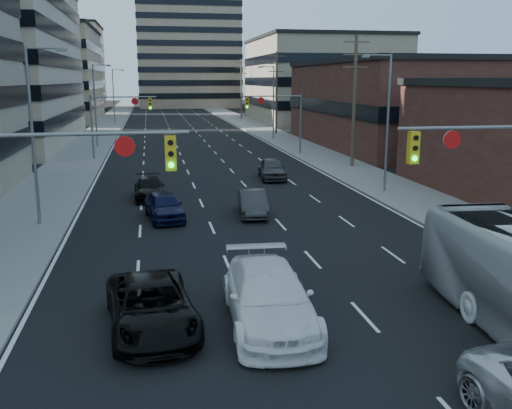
{
  "coord_description": "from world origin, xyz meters",
  "views": [
    {
      "loc": [
        -4.71,
        -10.07,
        7.44
      ],
      "look_at": [
        -0.38,
        13.26,
        2.2
      ],
      "focal_mm": 40.0,
      "sensor_mm": 36.0,
      "label": 1
    }
  ],
  "objects": [
    {
      "name": "streetlight_right_far",
      "position": [
        10.34,
        60.0,
        5.05
      ],
      "size": [
        2.03,
        0.22,
        9.0
      ],
      "color": "slate",
      "rests_on": "ground"
    },
    {
      "name": "sidewalk_right",
      "position": [
        11.5,
        130.0,
        0.07
      ],
      "size": [
        5.0,
        300.0,
        0.15
      ],
      "primitive_type": "cube",
      "color": "slate",
      "rests_on": "ground"
    },
    {
      "name": "storefront_right_mid",
      "position": [
        24.0,
        50.0,
        4.5
      ],
      "size": [
        20.0,
        30.0,
        9.0
      ],
      "primitive_type": "cube",
      "color": "#472119",
      "rests_on": "ground"
    },
    {
      "name": "signal_far_right",
      "position": [
        7.68,
        45.0,
        4.3
      ],
      "size": [
        6.09,
        0.33,
        6.0
      ],
      "color": "slate",
      "rests_on": "ground"
    },
    {
      "name": "utility_pole_block",
      "position": [
        12.2,
        36.0,
        5.78
      ],
      "size": [
        2.2,
        0.28,
        11.0
      ],
      "color": "#4C3D2D",
      "rests_on": "ground"
    },
    {
      "name": "office_left_far",
      "position": [
        -24.0,
        100.0,
        8.0
      ],
      "size": [
        20.0,
        30.0,
        16.0
      ],
      "primitive_type": "cube",
      "color": "gray",
      "rests_on": "ground"
    },
    {
      "name": "black_pickup",
      "position": [
        -4.88,
        6.31,
        0.75
      ],
      "size": [
        3.04,
        5.63,
        1.5
      ],
      "primitive_type": "imported",
      "rotation": [
        0.0,
        0.0,
        0.1
      ],
      "color": "black",
      "rests_on": "ground"
    },
    {
      "name": "streetlight_left_mid",
      "position": [
        -10.34,
        55.0,
        5.05
      ],
      "size": [
        2.03,
        0.22,
        9.0
      ],
      "color": "slate",
      "rests_on": "ground"
    },
    {
      "name": "streetlight_right_near",
      "position": [
        10.34,
        25.0,
        5.05
      ],
      "size": [
        2.03,
        0.22,
        9.0
      ],
      "color": "slate",
      "rests_on": "ground"
    },
    {
      "name": "sedan_grey_right",
      "position": [
        4.26,
        31.66,
        0.79
      ],
      "size": [
        2.31,
        4.81,
        1.59
      ],
      "primitive_type": "imported",
      "rotation": [
        0.0,
        0.0,
        -0.1
      ],
      "color": "#3A3A3C",
      "rests_on": "ground"
    },
    {
      "name": "utility_pole_midblock",
      "position": [
        12.2,
        66.0,
        5.78
      ],
      "size": [
        2.2,
        0.28,
        11.0
      ],
      "color": "#4C3D2D",
      "rests_on": "ground"
    },
    {
      "name": "sedan_blue",
      "position": [
        -4.12,
        20.26,
        0.74
      ],
      "size": [
        2.34,
        4.56,
        1.48
      ],
      "primitive_type": "imported",
      "rotation": [
        0.0,
        0.0,
        0.14
      ],
      "color": "black",
      "rests_on": "ground"
    },
    {
      "name": "bg_block_right",
      "position": [
        32.0,
        130.0,
        6.0
      ],
      "size": [
        22.0,
        22.0,
        12.0
      ],
      "primitive_type": "cube",
      "color": "gray",
      "rests_on": "ground"
    },
    {
      "name": "signal_near_right",
      "position": [
        7.45,
        8.0,
        4.33
      ],
      "size": [
        6.59,
        0.33,
        6.0
      ],
      "color": "slate",
      "rests_on": "ground"
    },
    {
      "name": "bg_block_left",
      "position": [
        -28.0,
        140.0,
        10.0
      ],
      "size": [
        24.0,
        24.0,
        20.0
      ],
      "primitive_type": "cube",
      "color": "#ADA089",
      "rests_on": "ground"
    },
    {
      "name": "sedan_black_far",
      "position": [
        -4.89,
        26.01,
        0.67
      ],
      "size": [
        1.99,
        4.65,
        1.33
      ],
      "primitive_type": "imported",
      "rotation": [
        0.0,
        0.0,
        0.03
      ],
      "color": "black",
      "rests_on": "ground"
    },
    {
      "name": "road_surface",
      "position": [
        0.0,
        130.0,
        0.01
      ],
      "size": [
        18.0,
        300.0,
        0.02
      ],
      "primitive_type": "cube",
      "color": "black",
      "rests_on": "ground"
    },
    {
      "name": "sidewalk_left",
      "position": [
        -11.5,
        130.0,
        0.07
      ],
      "size": [
        5.0,
        300.0,
        0.15
      ],
      "primitive_type": "cube",
      "color": "slate",
      "rests_on": "ground"
    },
    {
      "name": "white_van",
      "position": [
        -1.32,
        6.03,
        0.89
      ],
      "size": [
        2.8,
        6.28,
        1.79
      ],
      "primitive_type": "imported",
      "rotation": [
        0.0,
        0.0,
        -0.05
      ],
      "color": "white",
      "rests_on": "ground"
    },
    {
      "name": "signal_far_left",
      "position": [
        -7.68,
        45.0,
        4.3
      ],
      "size": [
        6.09,
        0.33,
        6.0
      ],
      "color": "slate",
      "rests_on": "ground"
    },
    {
      "name": "signal_near_left",
      "position": [
        -7.45,
        8.0,
        4.33
      ],
      "size": [
        6.59,
        0.33,
        6.0
      ],
      "color": "slate",
      "rests_on": "ground"
    },
    {
      "name": "streetlight_left_far",
      "position": [
        -10.34,
        90.0,
        5.05
      ],
      "size": [
        2.03,
        0.22,
        9.0
      ],
      "color": "slate",
      "rests_on": "ground"
    },
    {
      "name": "office_right_far",
      "position": [
        25.0,
        88.0,
        7.0
      ],
      "size": [
        22.0,
        28.0,
        14.0
      ],
      "primitive_type": "cube",
      "color": "gray",
      "rests_on": "ground"
    },
    {
      "name": "sedan_grey_center",
      "position": [
        0.75,
        20.37,
        0.69
      ],
      "size": [
        1.82,
        4.28,
        1.37
      ],
      "primitive_type": "imported",
      "rotation": [
        0.0,
        0.0,
        -0.09
      ],
      "color": "#2D2D2F",
      "rests_on": "ground"
    },
    {
      "name": "utility_pole_distant",
      "position": [
        12.2,
        96.0,
        5.78
      ],
      "size": [
        2.2,
        0.28,
        11.0
      ],
      "color": "#4C3D2D",
      "rests_on": "ground"
    },
    {
      "name": "streetlight_left_near",
      "position": [
        -10.34,
        20.0,
        5.05
      ],
      "size": [
        2.03,
        0.22,
        9.0
      ],
      "color": "slate",
      "rests_on": "ground"
    }
  ]
}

